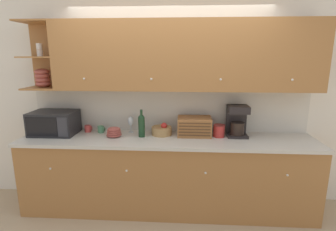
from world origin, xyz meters
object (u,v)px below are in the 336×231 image
object	(u,v)px
storage_canister	(219,131)
wine_glass	(131,121)
mug_blue_second	(88,129)
bread_box	(194,126)
fruit_basket	(162,130)
microwave	(54,123)
wine_bottle	(142,125)
coffee_maker	(237,121)
mug	(101,129)
bowl_stack_on_counter	(114,132)

from	to	relation	value
storage_canister	wine_glass	bearing A→B (deg)	173.96
mug_blue_second	bread_box	size ratio (longest dim) A/B	0.22
fruit_basket	microwave	bearing A→B (deg)	-177.82
microwave	bread_box	world-z (taller)	microwave
mug_blue_second	wine_bottle	bearing A→B (deg)	-12.33
wine_glass	storage_canister	xyz separation A→B (m)	(1.11, -0.12, -0.07)
mug_blue_second	fruit_basket	bearing A→B (deg)	-3.63
storage_canister	microwave	bearing A→B (deg)	-179.66
coffee_maker	mug_blue_second	bearing A→B (deg)	178.28
fruit_basket	coffee_maker	bearing A→B (deg)	0.29
wine_glass	wine_bottle	distance (m)	0.25
mug_blue_second	coffee_maker	distance (m)	1.91
mug	coffee_maker	world-z (taller)	coffee_maker
wine_bottle	coffee_maker	xyz separation A→B (m)	(1.17, 0.10, 0.04)
wine_bottle	storage_canister	bearing A→B (deg)	3.60
mug	fruit_basket	bearing A→B (deg)	-3.08
mug	storage_canister	distance (m)	1.50
wine_bottle	fruit_basket	distance (m)	0.28
coffee_maker	fruit_basket	bearing A→B (deg)	-179.71
mug_blue_second	bowl_stack_on_counter	size ratio (longest dim) A/B	0.49
microwave	wine_glass	bearing A→B (deg)	7.80
bowl_stack_on_counter	microwave	bearing A→B (deg)	175.33
microwave	wine_glass	xyz separation A→B (m)	(0.95, 0.13, -0.00)
bread_box	fruit_basket	bearing A→B (deg)	178.91
mug	coffee_maker	xyz separation A→B (m)	(1.72, -0.04, 0.15)
wine_bottle	bread_box	size ratio (longest dim) A/B	0.83
mug_blue_second	bread_box	distance (m)	1.38
microwave	mug_blue_second	distance (m)	0.42
bowl_stack_on_counter	wine_bottle	size ratio (longest dim) A/B	0.56
microwave	bread_box	size ratio (longest dim) A/B	1.33
wine_glass	fruit_basket	world-z (taller)	wine_glass
microwave	mug	distance (m)	0.58
wine_glass	storage_canister	bearing A→B (deg)	-6.04
mug	fruit_basket	world-z (taller)	fruit_basket
bread_box	storage_canister	xyz separation A→B (m)	(0.30, -0.03, -0.04)
mug_blue_second	fruit_basket	xyz separation A→B (m)	(0.97, -0.06, 0.01)
storage_canister	mug_blue_second	bearing A→B (deg)	176.56
wine_glass	coffee_maker	distance (m)	1.34
fruit_basket	mug_blue_second	bearing A→B (deg)	176.37
bowl_stack_on_counter	storage_canister	distance (m)	1.29
wine_bottle	wine_glass	bearing A→B (deg)	133.62
microwave	coffee_maker	bearing A→B (deg)	1.41
mug_blue_second	coffee_maker	xyz separation A→B (m)	(1.90, -0.06, 0.15)
microwave	bowl_stack_on_counter	world-z (taller)	microwave
bowl_stack_on_counter	fruit_basket	distance (m)	0.59
coffee_maker	storage_canister	bearing A→B (deg)	-168.82
storage_canister	coffee_maker	xyz separation A→B (m)	(0.22, 0.04, 0.12)
wine_glass	bread_box	world-z (taller)	bread_box
microwave	bread_box	xyz separation A→B (m)	(1.77, 0.04, -0.03)
wine_bottle	coffee_maker	world-z (taller)	coffee_maker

